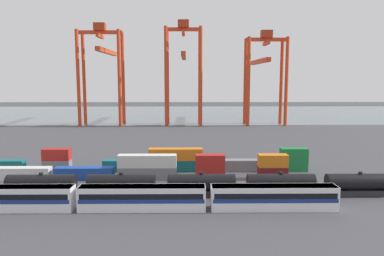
{
  "coord_description": "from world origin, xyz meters",
  "views": [
    {
      "loc": [
        10.71,
        -76.82,
        20.99
      ],
      "look_at": [
        11.82,
        19.46,
        8.1
      ],
      "focal_mm": 35.17,
      "sensor_mm": 36.0,
      "label": 1
    }
  ],
  "objects_px": {
    "gantry_crane_west": "(102,63)",
    "gantry_crane_central": "(184,63)",
    "shipping_container_7": "(272,173)",
    "gantry_crane_east": "(264,68)",
    "passenger_train": "(142,197)",
    "freight_tank_row": "(201,185)",
    "shipping_container_2": "(84,173)"
  },
  "relations": [
    {
      "from": "shipping_container_2",
      "to": "shipping_container_7",
      "type": "relative_size",
      "value": 2.0
    },
    {
      "from": "passenger_train",
      "to": "gantry_crane_east",
      "type": "bearing_deg",
      "value": 69.85
    },
    {
      "from": "gantry_crane_west",
      "to": "gantry_crane_central",
      "type": "distance_m",
      "value": 36.52
    },
    {
      "from": "gantry_crane_central",
      "to": "gantry_crane_east",
      "type": "bearing_deg",
      "value": 0.66
    },
    {
      "from": "shipping_container_7",
      "to": "gantry_crane_east",
      "type": "distance_m",
      "value": 100.42
    },
    {
      "from": "passenger_train",
      "to": "freight_tank_row",
      "type": "relative_size",
      "value": 0.9
    },
    {
      "from": "gantry_crane_central",
      "to": "gantry_crane_east",
      "type": "relative_size",
      "value": 1.1
    },
    {
      "from": "gantry_crane_central",
      "to": "gantry_crane_west",
      "type": "bearing_deg",
      "value": -179.83
    },
    {
      "from": "shipping_container_2",
      "to": "gantry_crane_central",
      "type": "relative_size",
      "value": 0.26
    },
    {
      "from": "freight_tank_row",
      "to": "gantry_crane_west",
      "type": "relative_size",
      "value": 1.54
    },
    {
      "from": "gantry_crane_central",
      "to": "freight_tank_row",
      "type": "bearing_deg",
      "value": -87.72
    },
    {
      "from": "gantry_crane_central",
      "to": "gantry_crane_east",
      "type": "height_order",
      "value": "gantry_crane_central"
    },
    {
      "from": "freight_tank_row",
      "to": "shipping_container_7",
      "type": "height_order",
      "value": "freight_tank_row"
    },
    {
      "from": "gantry_crane_west",
      "to": "gantry_crane_east",
      "type": "height_order",
      "value": "gantry_crane_west"
    },
    {
      "from": "gantry_crane_central",
      "to": "gantry_crane_east",
      "type": "distance_m",
      "value": 36.58
    },
    {
      "from": "shipping_container_2",
      "to": "gantry_crane_west",
      "type": "distance_m",
      "value": 100.47
    },
    {
      "from": "passenger_train",
      "to": "gantry_crane_west",
      "type": "height_order",
      "value": "gantry_crane_west"
    },
    {
      "from": "shipping_container_7",
      "to": "gantry_crane_east",
      "type": "relative_size",
      "value": 0.14
    },
    {
      "from": "freight_tank_row",
      "to": "gantry_crane_east",
      "type": "distance_m",
      "value": 114.41
    },
    {
      "from": "gantry_crane_west",
      "to": "gantry_crane_east",
      "type": "bearing_deg",
      "value": 0.41
    },
    {
      "from": "freight_tank_row",
      "to": "shipping_container_2",
      "type": "relative_size",
      "value": 5.69
    },
    {
      "from": "shipping_container_7",
      "to": "gantry_crane_east",
      "type": "bearing_deg",
      "value": 79.98
    },
    {
      "from": "freight_tank_row",
      "to": "shipping_container_2",
      "type": "distance_m",
      "value": 26.44
    },
    {
      "from": "shipping_container_7",
      "to": "gantry_crane_west",
      "type": "bearing_deg",
      "value": 120.42
    },
    {
      "from": "freight_tank_row",
      "to": "gantry_crane_east",
      "type": "relative_size",
      "value": 1.64
    },
    {
      "from": "shipping_container_7",
      "to": "gantry_crane_west",
      "type": "relative_size",
      "value": 0.14
    },
    {
      "from": "gantry_crane_central",
      "to": "shipping_container_2",
      "type": "bearing_deg",
      "value": -101.62
    },
    {
      "from": "passenger_train",
      "to": "shipping_container_7",
      "type": "xyz_separation_m",
      "value": [
        24.98,
        18.33,
        -0.84
      ]
    },
    {
      "from": "shipping_container_2",
      "to": "shipping_container_7",
      "type": "bearing_deg",
      "value": 0.0
    },
    {
      "from": "gantry_crane_west",
      "to": "gantry_crane_central",
      "type": "bearing_deg",
      "value": 0.17
    },
    {
      "from": "passenger_train",
      "to": "freight_tank_row",
      "type": "height_order",
      "value": "freight_tank_row"
    },
    {
      "from": "shipping_container_7",
      "to": "gantry_crane_central",
      "type": "relative_size",
      "value": 0.13
    }
  ]
}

